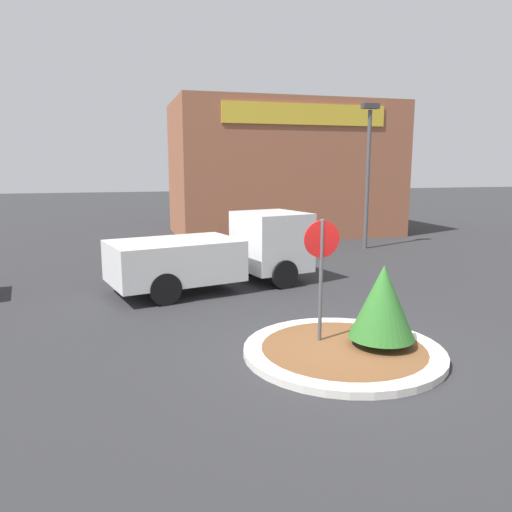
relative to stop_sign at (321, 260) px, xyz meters
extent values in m
plane|color=#2D2D30|center=(0.26, -0.50, -1.68)|extent=(120.00, 120.00, 0.00)
cylinder|color=beige|center=(0.26, -0.50, -1.62)|extent=(3.64, 3.64, 0.13)
cylinder|color=brown|center=(0.26, -0.50, -1.62)|extent=(2.99, 2.99, 0.13)
cylinder|color=#4C4C51|center=(0.00, 0.00, -0.47)|extent=(0.07, 0.07, 2.43)
cylinder|color=#B71414|center=(0.00, 0.00, 0.39)|extent=(0.69, 0.03, 0.69)
cylinder|color=brown|center=(0.97, -0.58, -1.47)|extent=(0.08, 0.08, 0.15)
cone|color=#2D6B28|center=(0.97, -0.58, -0.72)|extent=(1.20, 1.20, 1.36)
cube|color=silver|center=(0.78, 5.51, -0.48)|extent=(2.20, 2.37, 1.69)
cube|color=silver|center=(-2.16, 4.81, -0.78)|extent=(3.75, 2.83, 1.08)
cube|color=black|center=(1.38, 5.65, -0.18)|extent=(0.46, 1.76, 0.59)
cylinder|color=black|center=(0.39, 6.42, -1.28)|extent=(0.84, 0.41, 0.81)
cylinder|color=black|center=(0.84, 4.52, -1.28)|extent=(0.84, 0.41, 0.81)
cylinder|color=black|center=(-2.98, 5.61, -1.28)|extent=(0.84, 0.41, 0.81)
cylinder|color=black|center=(-2.53, 3.72, -1.28)|extent=(0.84, 0.41, 0.81)
cube|color=#93563D|center=(4.62, 15.72, 1.52)|extent=(10.79, 6.00, 6.42)
cube|color=gold|center=(4.62, 12.69, 3.92)|extent=(7.55, 0.08, 0.90)
cylinder|color=#4C4C51|center=(6.34, 10.14, 1.10)|extent=(0.16, 0.16, 5.57)
cube|color=#38383D|center=(6.34, 10.14, 4.04)|extent=(0.70, 0.30, 0.20)
camera|label=1|loc=(-3.62, -8.36, 1.71)|focal=35.00mm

